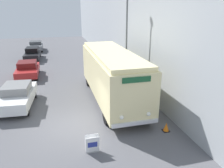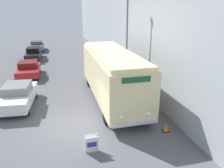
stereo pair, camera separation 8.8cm
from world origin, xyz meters
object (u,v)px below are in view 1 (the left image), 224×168
vintage_bus (112,73)px  parked_car_far (33,54)px  sign_board (92,144)px  traffic_cone (166,127)px  parked_car_near (17,96)px  parked_car_mid (28,69)px  parked_car_distant (36,46)px  streetlamp (127,31)px

vintage_bus → parked_car_far: vintage_bus is taller
sign_board → traffic_cone: 4.20m
parked_car_near → traffic_cone: size_ratio=9.04×
parked_car_mid → parked_car_far: (-0.11, 7.57, 0.02)m
vintage_bus → traffic_cone: (1.72, -4.93, -1.72)m
traffic_cone → parked_car_mid: bearing=123.4°
parked_car_mid → parked_car_distant: parked_car_mid is taller
sign_board → traffic_cone: sign_board is taller
streetlamp → traffic_cone: 7.53m
vintage_bus → sign_board: vintage_bus is taller
streetlamp → parked_car_distant: size_ratio=1.67×
parked_car_near → parked_car_far: 14.50m
vintage_bus → parked_car_distant: size_ratio=2.19×
sign_board → parked_car_near: parked_car_near is taller
streetlamp → traffic_cone: (0.30, -6.09, -4.42)m
streetlamp → vintage_bus: bearing=-140.8°
sign_board → parked_car_mid: (-3.93, 12.99, 0.34)m
parked_car_near → traffic_cone: (8.07, -5.31, -0.55)m
parked_car_distant → parked_car_far: bearing=-91.1°
vintage_bus → streetlamp: streetlamp is taller
sign_board → parked_car_far: 20.96m
parked_car_mid → traffic_cone: 14.66m
streetlamp → parked_car_near: 8.72m
sign_board → parked_car_distant: (-4.02, 26.64, 0.36)m
vintage_bus → streetlamp: bearing=39.2°
streetlamp → parked_car_mid: streetlamp is taller
vintage_bus → sign_board: (-2.41, -5.69, -1.56)m
sign_board → parked_car_near: 7.24m
vintage_bus → parked_car_near: (-6.35, 0.38, -1.17)m
parked_car_distant → traffic_cone: parked_car_distant is taller
streetlamp → parked_car_far: size_ratio=1.53×
parked_car_near → parked_car_mid: (0.01, 6.92, -0.05)m
vintage_bus → streetlamp: 3.26m
parked_car_distant → streetlamp: bearing=-69.3°
streetlamp → parked_car_near: size_ratio=1.67×
streetlamp → traffic_cone: streetlamp is taller
parked_car_distant → traffic_cone: bearing=-73.4°
parked_car_near → parked_car_distant: 20.57m
parked_car_mid → parked_car_distant: size_ratio=0.93×
vintage_bus → parked_car_distant: bearing=107.1°
sign_board → parked_car_distant: 26.94m
parked_car_mid → parked_car_far: parked_car_far is taller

